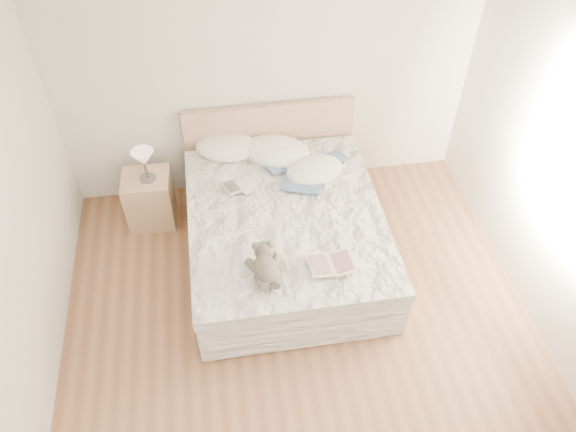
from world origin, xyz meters
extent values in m
cube|color=brown|center=(0.00, 0.00, 0.00)|extent=(4.00, 4.50, 0.00)
cube|color=white|center=(0.00, 0.00, 2.70)|extent=(4.00, 4.50, 0.00)
cube|color=silver|center=(0.00, 2.25, 1.35)|extent=(4.00, 0.02, 2.70)
cube|color=tan|center=(0.00, 1.15, 0.10)|extent=(1.68, 2.08, 0.20)
cube|color=white|center=(0.00, 1.15, 0.35)|extent=(1.60, 2.00, 0.30)
cube|color=white|center=(0.00, 1.10, 0.54)|extent=(1.72, 2.05, 0.10)
cube|color=tan|center=(0.00, 2.19, 0.50)|extent=(1.70, 0.06, 1.00)
cube|color=tan|center=(-1.25, 1.82, 0.28)|extent=(0.47, 0.42, 0.56)
cylinder|color=#4A4540|center=(-1.21, 1.80, 0.57)|extent=(0.15, 0.15, 0.02)
cylinder|color=#3F3A35|center=(-1.21, 1.80, 0.68)|extent=(0.03, 0.03, 0.21)
cone|color=white|center=(-1.21, 1.80, 0.82)|extent=(0.25, 0.25, 0.15)
ellipsoid|color=white|center=(-0.44, 2.07, 0.64)|extent=(0.71, 0.57, 0.19)
ellipsoid|color=white|center=(0.03, 1.92, 0.64)|extent=(0.81, 0.71, 0.20)
ellipsoid|color=white|center=(0.35, 1.59, 0.64)|extent=(0.63, 0.50, 0.17)
cube|color=silver|center=(-0.37, 1.48, 0.63)|extent=(0.35, 0.30, 0.02)
cube|color=#F5E7C7|center=(0.26, 0.45, 0.63)|extent=(0.39, 0.28, 0.02)
camera|label=1|loc=(-0.53, -2.33, 4.12)|focal=35.00mm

